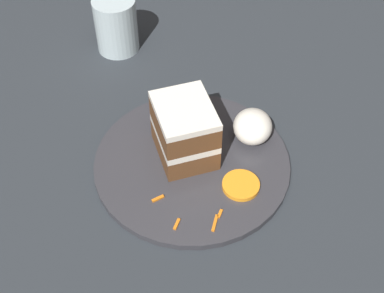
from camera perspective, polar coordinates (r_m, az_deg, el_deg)
ground_plane at (r=0.79m, az=-3.96°, el=-4.86°), size 6.00×6.00×0.00m
dining_table at (r=0.78m, az=-4.02°, el=-4.06°), size 1.31×1.09×0.04m
plate at (r=0.77m, az=-0.00°, el=-1.81°), size 0.28×0.28×0.01m
cake_slice at (r=0.74m, az=-0.78°, el=1.68°), size 0.12×0.11×0.09m
cream_dollop at (r=0.79m, az=6.48°, el=2.14°), size 0.06×0.06×0.04m
orange_garnish at (r=0.74m, az=5.24°, el=-4.13°), size 0.05×0.05×0.01m
carrot_shreds_scatter at (r=0.71m, az=0.10°, el=-7.38°), size 0.05×0.10×0.00m
drinking_glass at (r=0.96m, az=-8.05°, el=12.41°), size 0.07×0.07×0.10m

